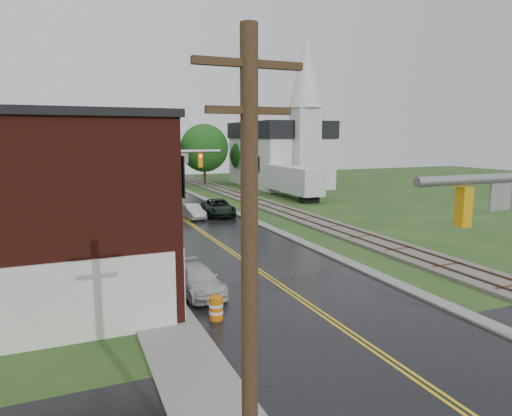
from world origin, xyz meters
TOP-DOWN VIEW (x-y plane):
  - main_road at (0.00, 30.00)m, footprint 10.00×90.00m
  - cross_road at (0.00, 2.00)m, footprint 60.00×9.00m
  - curb_right at (5.40, 35.00)m, footprint 0.80×70.00m
  - sidewalk_left at (-6.20, 25.00)m, footprint 2.40×50.00m
  - yellow_house at (-11.00, 26.00)m, footprint 8.00×7.00m
  - darkred_building at (-10.00, 35.00)m, footprint 7.00×6.00m
  - church at (20.00, 53.74)m, footprint 10.40×18.40m
  - railroad at (10.00, 35.00)m, footprint 3.20×80.00m
  - traffic_signal_far at (-3.47, 27.00)m, footprint 7.34×0.43m
  - utility_pole_a at (-6.80, 0.00)m, footprint 1.80×0.28m
  - utility_pole_b at (-6.80, 22.00)m, footprint 1.80×0.28m
  - utility_pole_c at (-6.80, 44.00)m, footprint 1.80×0.28m
  - tree_left_c at (-13.85, 39.90)m, footprint 6.00×6.00m
  - tree_left_e at (-8.85, 45.90)m, footprint 6.40×6.40m
  - suv_dark at (3.45, 33.26)m, footprint 3.11×5.69m
  - sedan_silver at (0.80, 32.72)m, footprint 1.70×4.03m
  - pickup_white at (-4.08, 13.45)m, footprint 2.10×4.42m
  - semi_trailer at (15.40, 41.78)m, footprint 2.81×12.00m
  - construction_barrel at (-4.23, 10.00)m, footprint 0.66×0.66m

SIDE VIEW (x-z plane):
  - main_road at x=0.00m, z-range -0.01..0.01m
  - cross_road at x=0.00m, z-range -0.01..0.01m
  - curb_right at x=5.40m, z-range -0.06..0.06m
  - sidewalk_left at x=-6.20m, z-range -0.06..0.06m
  - railroad at x=10.00m, z-range -0.04..0.26m
  - construction_barrel at x=-4.23m, z-range 0.00..0.98m
  - pickup_white at x=-4.08m, z-range 0.00..1.24m
  - sedan_silver at x=0.80m, z-range 0.00..1.29m
  - suv_dark at x=3.45m, z-range 0.00..1.51m
  - darkred_building at x=-10.00m, z-range 0.00..4.40m
  - semi_trailer at x=15.40m, z-range 0.36..4.15m
  - yellow_house at x=-11.00m, z-range 0.00..6.40m
  - tree_left_c at x=-13.85m, z-range 0.69..8.34m
  - utility_pole_a at x=-6.80m, z-range 0.22..9.22m
  - utility_pole_b at x=-6.80m, z-range 0.22..9.22m
  - utility_pole_c at x=-6.80m, z-range 0.22..9.22m
  - tree_left_e at x=-8.85m, z-range 0.73..8.89m
  - traffic_signal_far at x=-3.47m, z-range 1.37..8.57m
  - church at x=20.00m, z-range -4.17..15.83m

